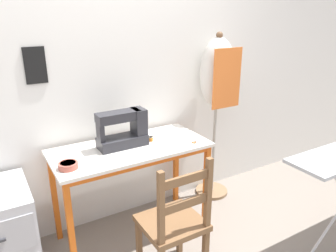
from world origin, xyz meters
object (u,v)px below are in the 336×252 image
fabric_bowl (68,165)px  dress_form (217,80)px  scissors (196,142)px  sewing_machine (125,130)px  thread_spool_near_machine (151,139)px  wooden_chair (174,224)px

fabric_bowl → dress_form: dress_form is taller
scissors → sewing_machine: bearing=157.3°
thread_spool_near_machine → dress_form: dress_form is taller
sewing_machine → dress_form: dress_form is taller
sewing_machine → scissors: (0.51, -0.21, -0.13)m
sewing_machine → thread_spool_near_machine: sewing_machine is taller
fabric_bowl → wooden_chair: (0.53, -0.47, -0.36)m
scissors → dress_form: (0.46, 0.34, 0.38)m
sewing_machine → scissors: 0.57m
thread_spool_near_machine → dress_form: bearing=10.7°
wooden_chair → dress_form: 1.39m
sewing_machine → wooden_chair: size_ratio=0.42×
sewing_machine → wooden_chair: (0.05, -0.63, -0.47)m
sewing_machine → scissors: bearing=-22.7°
scissors → thread_spool_near_machine: (-0.30, 0.19, 0.02)m
wooden_chair → thread_spool_near_machine: bearing=75.5°
thread_spool_near_machine → wooden_chair: size_ratio=0.04×
scissors → thread_spool_near_machine: size_ratio=2.98×
wooden_chair → dress_form: bearing=39.3°
sewing_machine → thread_spool_near_machine: 0.24m
dress_form → wooden_chair: bearing=-140.7°
fabric_bowl → thread_spool_near_machine: bearing=11.2°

